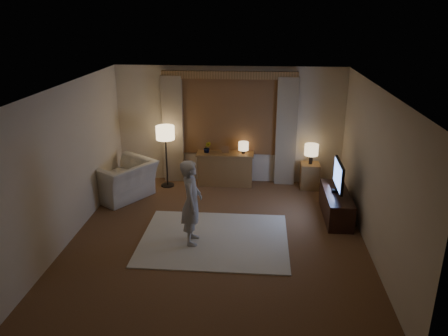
# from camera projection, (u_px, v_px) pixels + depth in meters

# --- Properties ---
(room) EXTENTS (5.04, 5.54, 2.64)m
(room) POSITION_uv_depth(u_px,v_px,m) (220.00, 156.00, 7.54)
(room) COLOR brown
(room) RESTS_ON ground
(rug) EXTENTS (2.50, 2.00, 0.02)m
(rug) POSITION_uv_depth(u_px,v_px,m) (214.00, 239.00, 7.49)
(rug) COLOR beige
(rug) RESTS_ON floor
(sideboard) EXTENTS (1.20, 0.40, 0.70)m
(sideboard) POSITION_uv_depth(u_px,v_px,m) (225.00, 170.00, 9.76)
(sideboard) COLOR brown
(sideboard) RESTS_ON floor
(picture_frame) EXTENTS (0.16, 0.02, 0.20)m
(picture_frame) POSITION_uv_depth(u_px,v_px,m) (225.00, 150.00, 9.60)
(picture_frame) COLOR brown
(picture_frame) RESTS_ON sideboard
(plant) EXTENTS (0.17, 0.13, 0.30)m
(plant) POSITION_uv_depth(u_px,v_px,m) (207.00, 148.00, 9.62)
(plant) COLOR #999999
(plant) RESTS_ON sideboard
(table_lamp_sideboard) EXTENTS (0.22, 0.22, 0.30)m
(table_lamp_sideboard) POSITION_uv_depth(u_px,v_px,m) (243.00, 147.00, 9.54)
(table_lamp_sideboard) COLOR black
(table_lamp_sideboard) RESTS_ON sideboard
(floor_lamp) EXTENTS (0.40, 0.40, 1.37)m
(floor_lamp) POSITION_uv_depth(u_px,v_px,m) (165.00, 136.00, 9.39)
(floor_lamp) COLOR black
(floor_lamp) RESTS_ON floor
(armchair) EXTENTS (1.53, 1.57, 0.78)m
(armchair) POSITION_uv_depth(u_px,v_px,m) (122.00, 180.00, 9.05)
(armchair) COLOR beige
(armchair) RESTS_ON floor
(side_table) EXTENTS (0.40, 0.40, 0.56)m
(side_table) POSITION_uv_depth(u_px,v_px,m) (310.00, 176.00, 9.59)
(side_table) COLOR brown
(side_table) RESTS_ON floor
(table_lamp_side) EXTENTS (0.30, 0.30, 0.44)m
(table_lamp_side) POSITION_uv_depth(u_px,v_px,m) (311.00, 150.00, 9.39)
(table_lamp_side) COLOR black
(table_lamp_side) RESTS_ON side_table
(tv_stand) EXTENTS (0.45, 1.40, 0.50)m
(tv_stand) POSITION_uv_depth(u_px,v_px,m) (336.00, 205.00, 8.25)
(tv_stand) COLOR black
(tv_stand) RESTS_ON floor
(tv) EXTENTS (0.20, 0.83, 0.60)m
(tv) POSITION_uv_depth(u_px,v_px,m) (339.00, 176.00, 8.05)
(tv) COLOR black
(tv) RESTS_ON tv_stand
(person) EXTENTS (0.38, 0.55, 1.45)m
(person) POSITION_uv_depth(u_px,v_px,m) (192.00, 202.00, 7.15)
(person) COLOR #AEA7A0
(person) RESTS_ON rug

